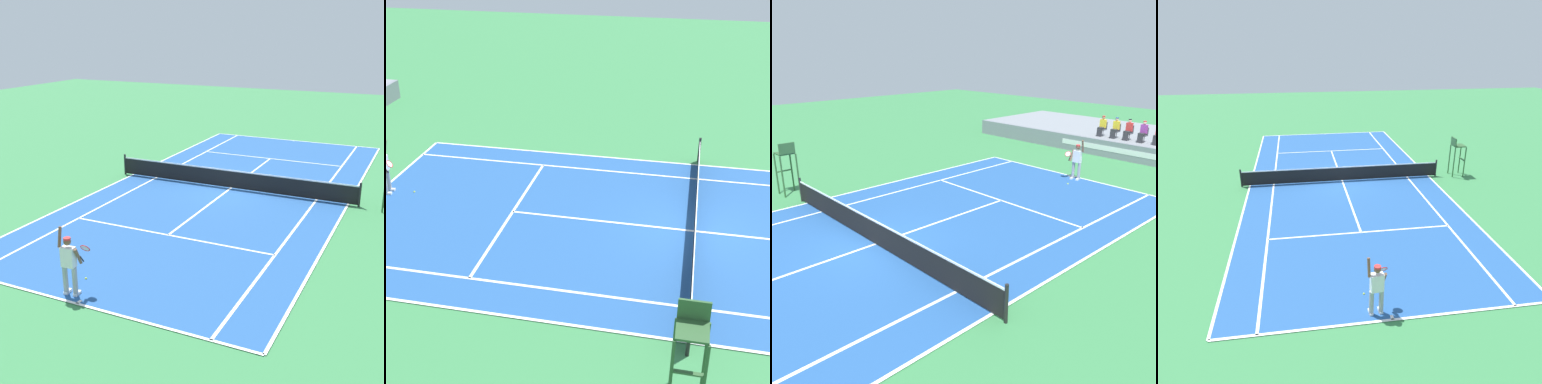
# 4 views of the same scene
# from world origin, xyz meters

# --- Properties ---
(ground_plane) EXTENTS (80.00, 80.00, 0.00)m
(ground_plane) POSITION_xyz_m (0.00, 0.00, 0.00)
(ground_plane) COLOR #387F47
(court) EXTENTS (11.08, 23.88, 0.03)m
(court) POSITION_xyz_m (0.00, 0.00, 0.01)
(court) COLOR #235193
(court) RESTS_ON ground
(net) EXTENTS (11.98, 0.10, 1.07)m
(net) POSITION_xyz_m (0.00, 0.00, 0.52)
(net) COLOR black
(net) RESTS_ON ground
(tennis_player) EXTENTS (0.76, 0.67, 2.08)m
(tennis_player) POSITION_xyz_m (0.46, 11.52, 0.99)
(tennis_player) COLOR #9E9EA3
(tennis_player) RESTS_ON ground
(tennis_ball) EXTENTS (0.07, 0.07, 0.07)m
(tennis_ball) POSITION_xyz_m (0.67, 10.56, 0.03)
(tennis_ball) COLOR #D1E533
(tennis_ball) RESTS_ON ground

